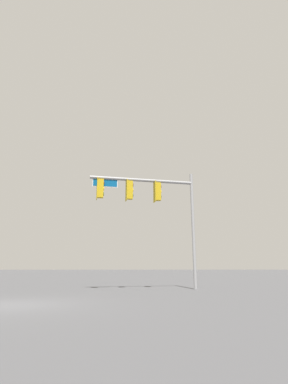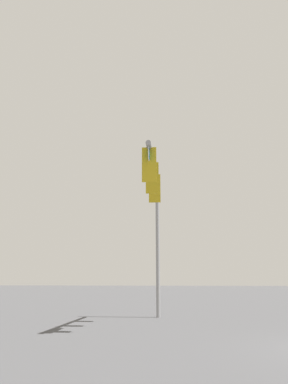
{
  "view_description": "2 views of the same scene",
  "coord_description": "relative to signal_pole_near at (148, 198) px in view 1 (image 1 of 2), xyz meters",
  "views": [
    {
      "loc": [
        -4.07,
        10.72,
        1.21
      ],
      "look_at": [
        -4.85,
        -8.66,
        6.13
      ],
      "focal_mm": 28.0,
      "sensor_mm": 36.0,
      "label": 1
    },
    {
      "loc": [
        10.41,
        -3.23,
        1.6
      ],
      "look_at": [
        -5.82,
        -7.52,
        5.68
      ],
      "focal_mm": 35.0,
      "sensor_mm": 36.0,
      "label": 2
    }
  ],
  "objects": [
    {
      "name": "signal_pole_near",
      "position": [
        0.0,
        0.0,
        0.0
      ],
      "size": [
        6.35,
        1.37,
        6.99
      ],
      "color": "gray",
      "rests_on": "ground_plane"
    },
    {
      "name": "ground_plane",
      "position": [
        5.03,
        6.85,
        -5.32
      ],
      "size": [
        400.0,
        400.0,
        0.0
      ],
      "primitive_type": "plane",
      "color": "#474749"
    }
  ]
}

